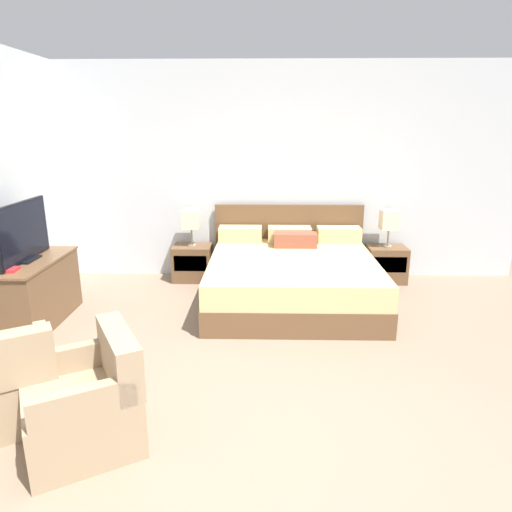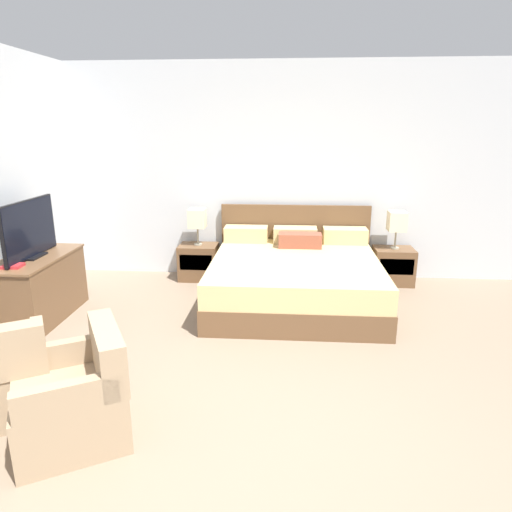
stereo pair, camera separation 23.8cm
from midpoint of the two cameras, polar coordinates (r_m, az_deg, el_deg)
The scene contains 11 objects.
ground_plane at distance 3.18m, azimuth 2.03°, elevation -23.92°, with size 11.32×11.32×0.00m, color #84705B.
wall_back at distance 6.28m, azimuth 3.57°, elevation 10.32°, with size 6.84×0.06×2.87m, color silver.
bed at distance 5.49m, azimuth 6.14°, elevation -2.64°, with size 2.03×2.06×1.02m.
nightstand_left at distance 6.32m, azimuth -6.11°, elevation -0.73°, with size 0.52×0.40×0.48m.
nightstand_right at distance 6.40m, azimuth 17.79°, elevation -1.20°, with size 0.52×0.40×0.48m.
table_lamp_left at distance 6.18m, azimuth -6.27°, elevation 4.63°, with size 0.22×0.22×0.50m.
table_lamp_right at distance 6.26m, azimuth 18.25°, elevation 4.08°, with size 0.22×0.22×0.50m.
dresser at distance 5.44m, azimuth -24.50°, elevation -3.55°, with size 0.57×1.20×0.70m.
tv at distance 5.27m, azimuth -25.31°, elevation 2.95°, with size 0.18×0.95×0.61m.
book_red_cover at distance 5.03m, azimuth -26.96°, elevation -1.12°, with size 0.18×0.15×0.03m, color #B7282D.
armchair_companion at distance 3.36m, azimuth -19.62°, elevation -16.52°, with size 0.94×0.93×0.76m.
Camera 2 is at (0.20, -2.44, 2.03)m, focal length 32.00 mm.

